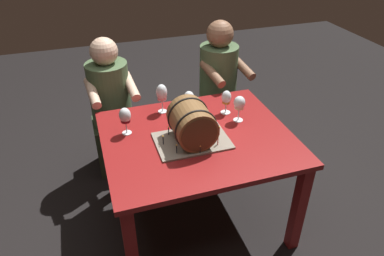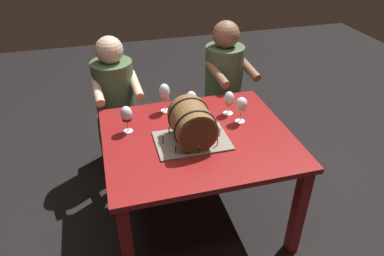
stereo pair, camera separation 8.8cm
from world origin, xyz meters
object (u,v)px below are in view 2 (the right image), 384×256
wine_glass_red (126,115)px  person_seated_right (223,96)px  dining_table (198,150)px  wine_glass_rose (164,93)px  wine_glass_amber (229,99)px  barrel_cake (192,124)px  person_seated_left (117,112)px  wine_glass_empty (191,99)px  wine_glass_white (241,105)px

wine_glass_red → person_seated_right: 1.12m
dining_table → wine_glass_rose: bearing=110.2°
dining_table → wine_glass_amber: wine_glass_amber is taller
barrel_cake → person_seated_left: bearing=115.7°
dining_table → wine_glass_empty: size_ratio=6.09×
person_seated_right → dining_table: bearing=-119.9°
wine_glass_amber → person_seated_right: 0.67m
wine_glass_white → wine_glass_red: size_ratio=0.99×
wine_glass_rose → person_seated_left: person_seated_left is taller
wine_glass_white → person_seated_left: 1.10m
wine_glass_white → person_seated_left: (-0.79, 0.70, -0.33)m
wine_glass_rose → wine_glass_empty: (0.16, -0.12, -0.01)m
dining_table → wine_glass_empty: bearing=84.8°
wine_glass_empty → wine_glass_white: bearing=-26.0°
dining_table → wine_glass_rose: size_ratio=5.61×
barrel_cake → wine_glass_rose: 0.43m
barrel_cake → person_seated_right: person_seated_right is taller
wine_glass_empty → wine_glass_amber: bearing=-5.8°
wine_glass_empty → wine_glass_red: 0.45m
wine_glass_red → wine_glass_rose: bearing=34.5°
wine_glass_empty → person_seated_left: size_ratio=0.17×
wine_glass_empty → wine_glass_red: wine_glass_empty is taller
dining_table → barrel_cake: 0.24m
dining_table → person_seated_right: bearing=60.1°
barrel_cake → wine_glass_red: 0.43m
person_seated_right → wine_glass_red: bearing=-144.7°
wine_glass_rose → wine_glass_white: wine_glass_rose is taller
wine_glass_empty → wine_glass_amber: 0.26m
person_seated_right → barrel_cake: bearing=-121.1°
dining_table → wine_glass_red: 0.51m
dining_table → barrel_cake: barrel_cake is taller
wine_glass_white → wine_glass_amber: wine_glass_white is taller
person_seated_left → barrel_cake: bearing=-64.3°
dining_table → person_seated_right: 0.92m
dining_table → person_seated_right: person_seated_right is taller
barrel_cake → wine_glass_rose: (-0.08, 0.42, 0.02)m
barrel_cake → dining_table: bearing=42.3°
dining_table → wine_glass_amber: size_ratio=6.94×
wine_glass_empty → wine_glass_red: size_ratio=1.06×
wine_glass_white → wine_glass_empty: bearing=154.0°
barrel_cake → person_seated_right: (0.51, 0.85, -0.30)m
wine_glass_rose → wine_glass_white: size_ratio=1.16×
dining_table → person_seated_left: (-0.46, 0.80, -0.09)m
wine_glass_white → person_seated_left: bearing=138.2°
wine_glass_amber → wine_glass_white: bearing=-71.0°
wine_glass_rose → person_seated_left: bearing=127.0°
wine_glass_rose → wine_glass_red: wine_glass_rose is taller
wine_glass_red → person_seated_right: bearing=35.3°
wine_glass_white → person_seated_right: size_ratio=0.15×
barrel_cake → wine_glass_empty: (0.07, 0.29, 0.01)m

